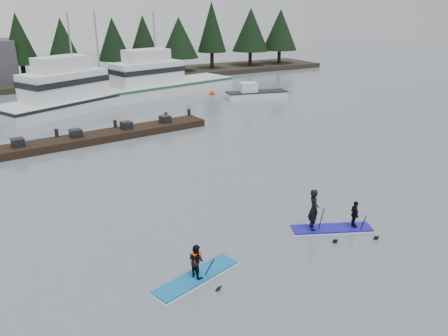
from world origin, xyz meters
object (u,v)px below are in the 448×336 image
paddleboard_solo (196,269)px  paddleboard_duo (328,217)px  fishing_boat_large (80,101)px  floating_dock (106,136)px  fishing_boat_medium (160,88)px

paddleboard_solo → paddleboard_duo: paddleboard_duo is taller
fishing_boat_large → paddleboard_duo: fishing_boat_large is taller
paddleboard_solo → floating_dock: bearing=68.1°
paddleboard_solo → paddleboard_duo: (6.05, 0.32, 0.22)m
paddleboard_solo → fishing_boat_large: bearing=69.0°
fishing_boat_large → floating_dock: bearing=-118.7°
paddleboard_solo → paddleboard_duo: bearing=-12.2°
floating_dock → paddleboard_duo: 17.61m
fishing_boat_medium → floating_dock: fishing_boat_medium is taller
fishing_boat_medium → paddleboard_duo: size_ratio=4.84×
fishing_boat_medium → floating_dock: (-9.29, -13.06, -0.39)m
fishing_boat_large → paddleboard_solo: fishing_boat_large is taller
fishing_boat_large → fishing_boat_medium: 8.86m
fishing_boat_medium → fishing_boat_large: bearing=-175.9°
floating_dock → fishing_boat_medium: bearing=49.5°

